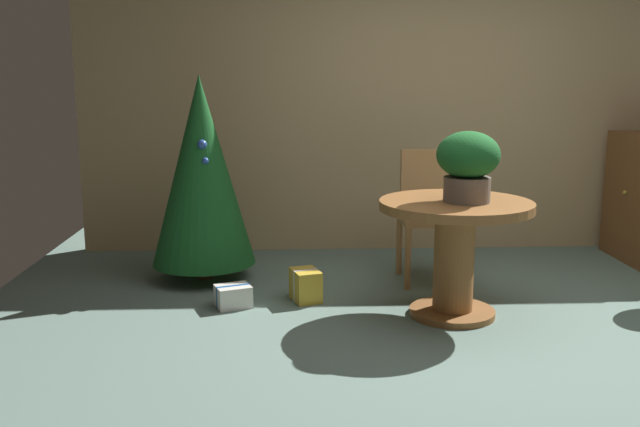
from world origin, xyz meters
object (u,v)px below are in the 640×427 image
object	(u,v)px
flower_vase	(468,162)
gift_box_gold	(306,285)
holiday_tree	(202,171)
gift_box_cream	(233,296)
round_dining_table	(455,239)
wooden_chair_far	(429,208)

from	to	relation	value
flower_vase	gift_box_gold	bearing A→B (deg)	158.76
flower_vase	holiday_tree	bearing A→B (deg)	151.30
gift_box_cream	gift_box_gold	bearing A→B (deg)	13.30
round_dining_table	flower_vase	size ratio (longest dim) A/B	2.20
wooden_chair_far	gift_box_gold	world-z (taller)	wooden_chair_far
holiday_tree	gift_box_cream	bearing A→B (deg)	-68.63
holiday_tree	gift_box_cream	xyz separation A→B (m)	(0.26, -0.67, -0.74)
round_dining_table	flower_vase	xyz separation A→B (m)	(0.05, -0.04, 0.48)
wooden_chair_far	gift_box_cream	size ratio (longest dim) A/B	3.58
round_dining_table	gift_box_gold	xyz separation A→B (m)	(-0.92, 0.34, -0.39)
round_dining_table	wooden_chair_far	world-z (taller)	wooden_chair_far
holiday_tree	gift_box_gold	bearing A→B (deg)	-37.08
flower_vase	gift_box_gold	size ratio (longest dim) A/B	1.60
holiday_tree	gift_box_gold	world-z (taller)	holiday_tree
round_dining_table	gift_box_cream	bearing A→B (deg)	170.84
holiday_tree	gift_box_cream	size ratio (longest dim) A/B	5.63
flower_vase	round_dining_table	bearing A→B (deg)	143.41
gift_box_gold	flower_vase	bearing A→B (deg)	-21.24
wooden_chair_far	flower_vase	bearing A→B (deg)	-86.47
wooden_chair_far	gift_box_cream	world-z (taller)	wooden_chair_far
round_dining_table	wooden_chair_far	bearing A→B (deg)	90.00
gift_box_gold	gift_box_cream	bearing A→B (deg)	-166.70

